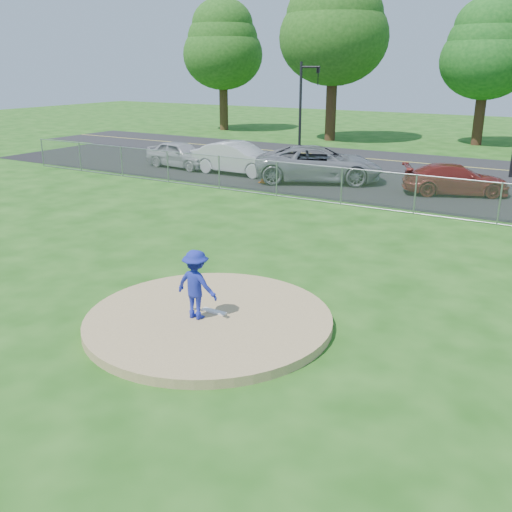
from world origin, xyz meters
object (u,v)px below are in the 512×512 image
Objects in this scene: parked_car_silver at (181,154)px; parked_car_white at (238,158)px; tree_center at (487,48)px; parked_car_gray at (319,164)px; pitcher at (196,284)px; traffic_cone at (264,176)px; traffic_signal_left at (304,101)px; parked_car_darkred at (455,179)px; tree_left at (334,23)px; tree_far_left at (223,44)px.

parked_car_white is (3.75, 0.00, 0.09)m from parked_car_silver.
tree_center is 2.00× the size of parked_car_white.
parked_car_gray reaches higher than parked_car_white.
pitcher is 0.36× the size of parked_car_silver.
pitcher reaches higher than traffic_cone.
parked_car_darkred is at bearing -28.71° from traffic_signal_left.
tree_left reaches higher than parked_car_white.
parked_car_gray is at bearing 69.68° from parked_car_darkred.
parked_car_silver is (-4.33, -6.36, -2.63)m from traffic_signal_left.
parked_car_silver is 14.61m from parked_car_darkred.
pitcher reaches higher than parked_car_silver.
parked_car_darkred reaches higher than traffic_cone.
tree_far_left is 1.76× the size of parked_car_gray.
traffic_cone is at bearing -77.08° from traffic_signal_left.
parked_car_white is at bearing -83.84° from tree_left.
traffic_cone is 8.76m from parked_car_darkred.
parked_car_darkred is at bearing 13.80° from traffic_cone.
tree_far_left is 11.24m from tree_left.
parked_car_gray reaches higher than parked_car_silver.
tree_center reaches higher than traffic_cone.
tree_far_left is 21.03m from tree_center.
parked_car_gray reaches higher than traffic_cone.
parked_car_white is (-0.58, -6.36, -2.54)m from traffic_signal_left.
tree_far_left is at bearing -56.88° from pitcher.
traffic_signal_left is 1.25× the size of parked_car_darkred.
tree_far_left reaches higher than parked_car_silver.
traffic_signal_left reaches higher than parked_car_white.
tree_far_left is at bearing 30.56° from parked_car_darkred.
parked_car_white reaches higher than parked_car_silver.
tree_far_left reaches higher than traffic_cone.
tree_center is at bearing 73.08° from traffic_cone.
tree_center is at bearing -24.10° from parked_car_white.
parked_car_silver is at bearing 68.74° from parked_car_darkred.
parked_car_silver reaches higher than traffic_cone.
parked_car_gray is (3.89, -6.05, -2.50)m from traffic_signal_left.
tree_left is at bearing 103.48° from traffic_cone.
traffic_cone is 2.74m from parked_car_gray.
traffic_cone is (-6.83, 14.49, -0.64)m from pitcher.
tree_left is 2.97× the size of parked_car_silver.
parked_car_silver is at bearing -51.00° from pitcher.
tree_left is at bearing -163.30° from tree_center.
parked_car_darkred is at bearing -85.76° from parked_car_white.
tree_center is 34.65m from pitcher.
traffic_cone is (1.77, -7.71, -3.04)m from traffic_signal_left.
parked_car_darkred is at bearing -81.92° from tree_center.
traffic_signal_left is 23.93m from pitcher.
tree_center is 14.63m from traffic_signal_left.
pitcher is 0.31× the size of parked_car_white.
tree_left is 33.82m from pitcher.
tree_far_left reaches higher than parked_car_white.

